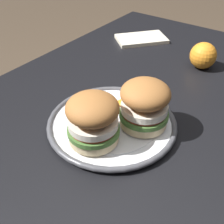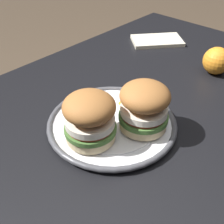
{
  "view_description": "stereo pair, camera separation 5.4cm",
  "coord_description": "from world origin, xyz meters",
  "px_view_note": "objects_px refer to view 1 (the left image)",
  "views": [
    {
      "loc": [
        0.41,
        0.24,
        1.14
      ],
      "look_at": [
        0.03,
        -0.04,
        0.78
      ],
      "focal_mm": 45.49,
      "sensor_mm": 36.0,
      "label": 1
    },
    {
      "loc": [
        0.38,
        0.28,
        1.14
      ],
      "look_at": [
        0.03,
        -0.04,
        0.78
      ],
      "focal_mm": 45.49,
      "sensor_mm": 36.0,
      "label": 2
    }
  ],
  "objects_px": {
    "sandwich_half_left": "(145,103)",
    "sandwich_half_right": "(93,118)",
    "whole_orange": "(203,56)",
    "dining_table": "(133,159)",
    "dinner_plate": "(112,123)"
  },
  "relations": [
    {
      "from": "sandwich_half_left",
      "to": "sandwich_half_right",
      "type": "bearing_deg",
      "value": -27.91
    },
    {
      "from": "whole_orange",
      "to": "dining_table",
      "type": "bearing_deg",
      "value": -2.39
    },
    {
      "from": "sandwich_half_left",
      "to": "sandwich_half_right",
      "type": "xyz_separation_m",
      "value": [
        0.1,
        -0.05,
        0.0
      ]
    },
    {
      "from": "dining_table",
      "to": "sandwich_half_right",
      "type": "bearing_deg",
      "value": -19.04
    },
    {
      "from": "dining_table",
      "to": "sandwich_half_left",
      "type": "bearing_deg",
      "value": 98.33
    },
    {
      "from": "dinner_plate",
      "to": "sandwich_half_right",
      "type": "distance_m",
      "value": 0.09
    },
    {
      "from": "sandwich_half_right",
      "to": "whole_orange",
      "type": "relative_size",
      "value": 1.62
    },
    {
      "from": "whole_orange",
      "to": "sandwich_half_left",
      "type": "bearing_deg",
      "value": 0.95
    },
    {
      "from": "whole_orange",
      "to": "dinner_plate",
      "type": "bearing_deg",
      "value": -8.14
    },
    {
      "from": "whole_orange",
      "to": "sandwich_half_right",
      "type": "bearing_deg",
      "value": -6.28
    },
    {
      "from": "dinner_plate",
      "to": "sandwich_half_right",
      "type": "bearing_deg",
      "value": 4.05
    },
    {
      "from": "dinner_plate",
      "to": "whole_orange",
      "type": "xyz_separation_m",
      "value": [
        -0.37,
        0.05,
        0.03
      ]
    },
    {
      "from": "dinner_plate",
      "to": "whole_orange",
      "type": "bearing_deg",
      "value": 171.86
    },
    {
      "from": "dinner_plate",
      "to": "dining_table",
      "type": "bearing_deg",
      "value": 128.69
    },
    {
      "from": "sandwich_half_left",
      "to": "whole_orange",
      "type": "distance_m",
      "value": 0.34
    }
  ]
}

